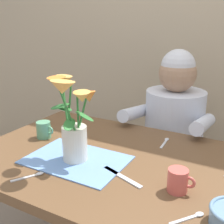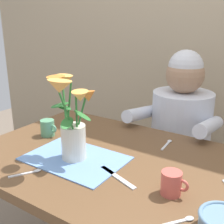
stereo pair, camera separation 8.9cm
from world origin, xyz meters
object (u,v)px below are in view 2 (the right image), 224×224
object	(u,v)px
flower_vase	(71,120)
dinner_knife	(117,177)
seated_person	(179,148)
ceramic_mug	(172,183)
coffee_cup	(48,128)
ceramic_bowl	(224,223)

from	to	relation	value
flower_vase	dinner_knife	size ratio (longest dim) A/B	1.84
dinner_knife	seated_person	bearing A→B (deg)	112.08
flower_vase	seated_person	bearing A→B (deg)	74.72
seated_person	dinner_knife	bearing A→B (deg)	-89.72
ceramic_mug	seated_person	bearing A→B (deg)	107.99
flower_vase	ceramic_mug	distance (m)	0.45
flower_vase	dinner_knife	bearing A→B (deg)	-5.20
dinner_knife	coffee_cup	xyz separation A→B (m)	(-0.50, 0.15, 0.04)
ceramic_bowl	ceramic_mug	distance (m)	0.21
ceramic_mug	dinner_knife	bearing A→B (deg)	-176.48
ceramic_bowl	ceramic_mug	size ratio (longest dim) A/B	1.46
seated_person	coffee_cup	bearing A→B (deg)	-130.51
seated_person	ceramic_bowl	world-z (taller)	seated_person
dinner_knife	coffee_cup	world-z (taller)	coffee_cup
seated_person	flower_vase	distance (m)	0.82
seated_person	dinner_knife	world-z (taller)	seated_person
seated_person	ceramic_bowl	distance (m)	0.94
ceramic_mug	coffee_cup	size ratio (longest dim) A/B	1.00
ceramic_mug	coffee_cup	distance (m)	0.71
coffee_cup	ceramic_bowl	bearing A→B (deg)	-14.34
flower_vase	ceramic_bowl	distance (m)	0.64
ceramic_bowl	dinner_knife	distance (m)	0.39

